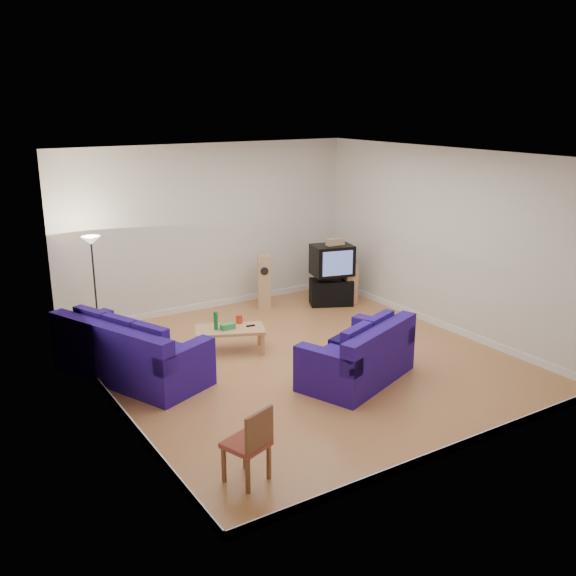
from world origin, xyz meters
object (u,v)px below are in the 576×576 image
coffee_table (230,331)px  sofa_three_seat (128,356)px  tv_stand (331,292)px  sofa_loveseat (360,359)px  television (332,260)px

coffee_table → sofa_three_seat: bearing=-175.5°
sofa_three_seat → tv_stand: 4.81m
tv_stand → sofa_loveseat: bearing=-93.5°
sofa_loveseat → tv_stand: bearing=39.7°
sofa_loveseat → tv_stand: 3.68m
coffee_table → television: bearing=22.2°
coffee_table → tv_stand: 3.12m
sofa_loveseat → coffee_table: size_ratio=1.62×
television → sofa_three_seat: bearing=-150.6°
coffee_table → sofa_loveseat: bearing=-61.7°
sofa_three_seat → coffee_table: sofa_three_seat is taller
tv_stand → television: size_ratio=0.94×
sofa_loveseat → television: television is taller
sofa_loveseat → coffee_table: 2.29m
coffee_table → tv_stand: size_ratio=1.48×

